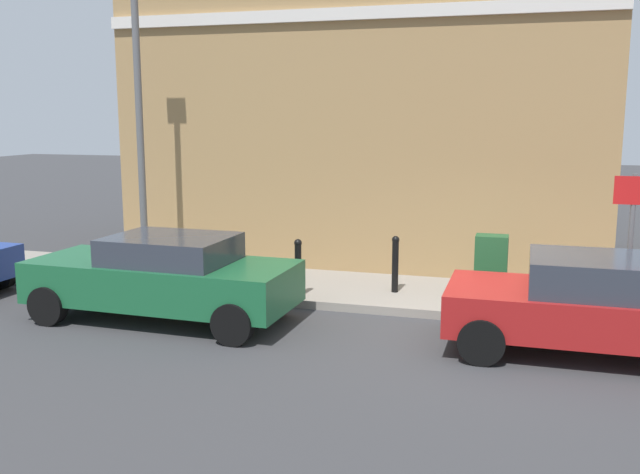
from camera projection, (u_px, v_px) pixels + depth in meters
The scene contains 10 objects.
ground at pixel (493, 338), 10.67m from camera, with size 80.00×80.00×0.00m, color #38383A.
sidewalk at pixel (193, 279), 14.20m from camera, with size 2.45×30.00×0.15m, color gray.
corner_building at pixel (379, 63), 16.74m from camera, with size 6.36×10.31×9.09m.
car_red at pixel (604, 305), 9.78m from camera, with size 1.89×4.31×1.41m.
car_green at pixel (164, 276), 11.48m from camera, with size 1.94×4.40×1.42m.
utility_cabinet at pixel (491, 270), 12.20m from camera, with size 0.46×0.61×1.15m.
bollard_near_cabinet at pixel (395, 262), 12.76m from camera, with size 0.14×0.14×1.04m.
bollard_far_kerb at pixel (298, 266), 12.45m from camera, with size 0.14×0.14×1.04m.
street_sign at pixel (632, 225), 10.91m from camera, with size 0.08×0.60×2.30m.
lamppost at pixel (139, 117), 13.78m from camera, with size 0.20×0.44×5.72m.
Camera 1 is at (-10.56, -0.39, 3.36)m, focal length 39.51 mm.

